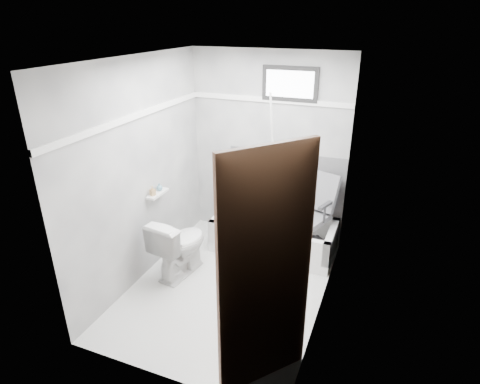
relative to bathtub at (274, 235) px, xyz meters
The scene contains 19 objects.
floor 0.98m from the bathtub, 103.89° to the right, with size 2.60×2.60×0.00m, color white.
ceiling 2.39m from the bathtub, 103.89° to the right, with size 2.60×2.60×0.00m, color silver.
wall_back 1.08m from the bathtub, 121.87° to the left, with size 2.00×0.02×2.40m, color slate.
wall_front 2.45m from the bathtub, 95.89° to the right, with size 2.00×0.02×2.40m, color slate.
wall_left 1.83m from the bathtub, 142.91° to the right, with size 0.02×2.60×2.40m, color slate.
wall_right 1.56m from the bathtub, 50.38° to the right, with size 0.02×2.60×2.40m, color slate.
bathtub is the anchor object (origin of this frame).
office_chair 0.54m from the bathtub, ahead, with size 0.53×0.53×0.92m, color slate, non-canonical shape.
toilet 1.22m from the bathtub, 134.35° to the right, with size 0.41×0.73×0.71m, color white.
door 2.46m from the bathtub, 71.25° to the right, with size 0.78×0.78×2.00m, color brown, non-canonical shape.
window 1.84m from the bathtub, 86.78° to the left, with size 0.66×0.04×0.40m, color black, non-canonical shape.
backerboard 0.69m from the bathtub, 86.82° to the left, with size 1.50×0.02×0.78m, color #4C4C4F.
trim_back 1.67m from the bathtub, 122.79° to the left, with size 2.00×0.02×0.06m, color white.
trim_left 2.22m from the bathtub, 142.61° to the right, with size 0.02×2.60×0.06m, color white.
pole 0.85m from the bathtub, 117.99° to the left, with size 0.02×0.02×1.95m, color white.
shelf 1.55m from the bathtub, 146.97° to the right, with size 0.10×0.32×0.03m, color silver.
soap_bottle_a 1.62m from the bathtub, 144.51° to the right, with size 0.05×0.05×0.12m, color #A68353.
soap_bottle_b 1.55m from the bathtub, 149.31° to the right, with size 0.07×0.07×0.09m, color teal.
faucet 0.65m from the bathtub, 141.67° to the left, with size 0.26×0.10×0.16m, color silver, non-canonical shape.
Camera 1 is at (1.45, -3.32, 2.74)m, focal length 30.00 mm.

